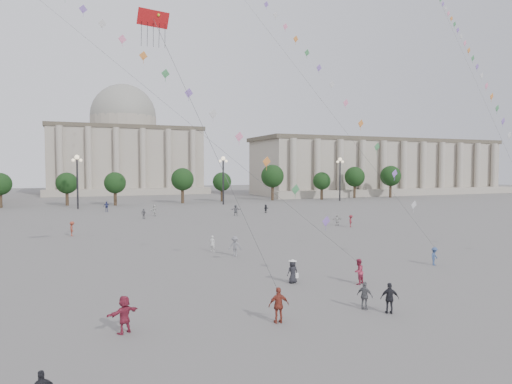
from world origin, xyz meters
name	(u,v)px	position (x,y,z in m)	size (l,w,h in m)	color
ground	(330,289)	(0.00, 0.00, 0.00)	(360.00, 360.00, 0.00)	#5C5A57
hall_east	(380,167)	(75.00, 93.89, 8.43)	(84.00, 26.22, 17.20)	#A9A08E
hall_central	(124,149)	(0.00, 129.22, 14.23)	(48.30, 34.30, 35.50)	#A9A08E
tree_row	(149,180)	(0.00, 78.00, 5.39)	(137.12, 5.12, 8.00)	#332619
lamp_post_mid_west	(77,172)	(-15.00, 70.00, 7.35)	(2.00, 0.90, 10.65)	#262628
lamp_post_mid_east	(223,171)	(15.00, 70.00, 7.35)	(2.00, 0.90, 10.65)	#262628
lamp_post_far_east	(340,171)	(45.00, 70.00, 7.35)	(2.00, 0.90, 10.65)	#262628
person_crowd_0	(107,207)	(-10.14, 62.06, 0.97)	(1.14, 0.47, 1.94)	navy
person_crowd_4	(154,210)	(-3.22, 51.27, 0.96)	(1.78, 0.57, 1.92)	silver
person_crowd_6	(235,246)	(-2.15, 13.00, 0.92)	(1.19, 0.68, 1.84)	slate
person_crowd_7	(337,220)	(18.63, 28.92, 0.78)	(1.45, 0.46, 1.56)	#BBBAB7
person_crowd_8	(351,221)	(19.34, 26.59, 0.83)	(1.07, 0.62, 1.66)	maroon
person_crowd_9	(266,209)	(16.28, 49.05, 0.77)	(1.42, 0.45, 1.53)	black
person_crowd_12	(236,210)	(9.79, 46.83, 0.94)	(1.74, 0.55, 1.88)	slate
person_crowd_13	(212,244)	(-3.41, 16.04, 0.78)	(0.57, 0.38, 1.57)	silver
person_crowd_16	(144,214)	(-5.47, 47.54, 0.80)	(0.93, 0.39, 1.59)	slate
person_crowd_17	(72,229)	(-15.98, 31.99, 0.87)	(1.12, 0.65, 1.74)	#983C29
tourist_0	(279,305)	(-5.96, -4.80, 0.94)	(1.10, 0.46, 1.87)	maroon
tourist_1	(390,298)	(0.38, -5.70, 0.86)	(1.01, 0.42, 1.72)	black
tourist_2	(124,314)	(-13.56, -3.33, 0.93)	(1.72, 0.55, 1.85)	maroon
tourist_3	(365,296)	(-0.49, -4.60, 0.79)	(0.93, 0.39, 1.59)	#57585B
kite_flyer_0	(358,271)	(2.50, 0.36, 0.88)	(0.86, 0.67, 1.77)	#A02B45
kite_flyer_1	(434,256)	(11.94, 3.21, 0.75)	(0.97, 0.56, 1.50)	#374E7C
hat_person	(293,271)	(-1.61, 2.31, 0.86)	(0.84, 0.60, 1.69)	black
dragon_kite	(154,31)	(-10.40, 5.95, 17.42)	(3.39, 5.93, 20.40)	#B71316
kite_train_east	(471,59)	(33.75, 20.42, 22.57)	(22.43, 36.80, 58.29)	#3F3F3F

